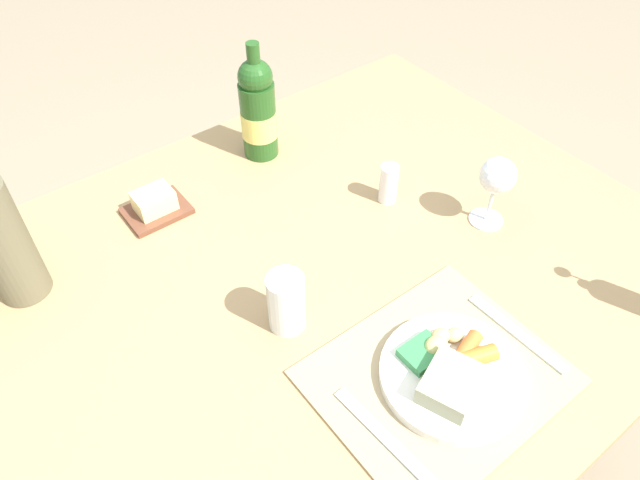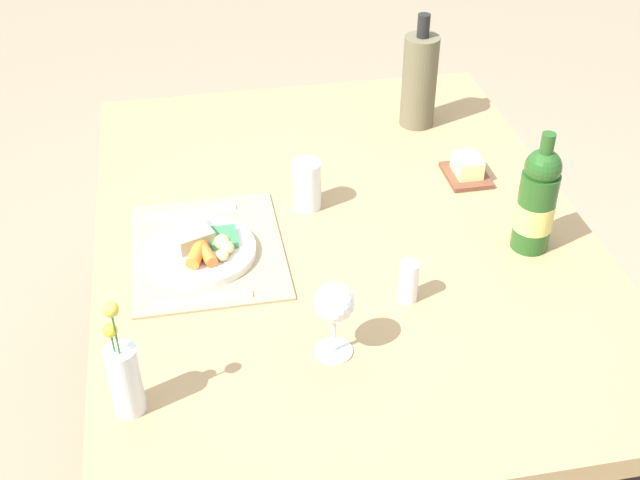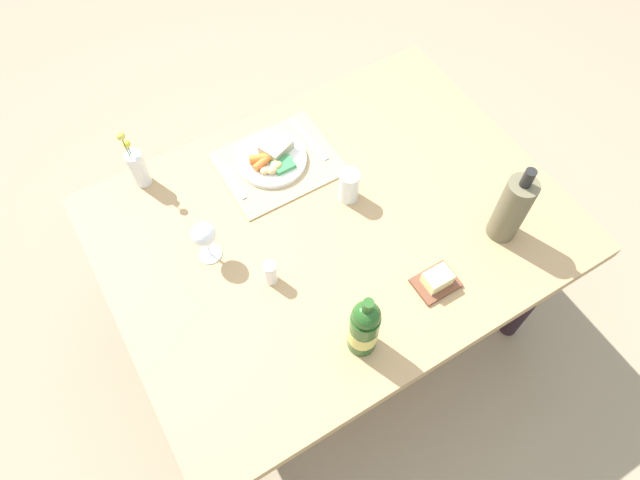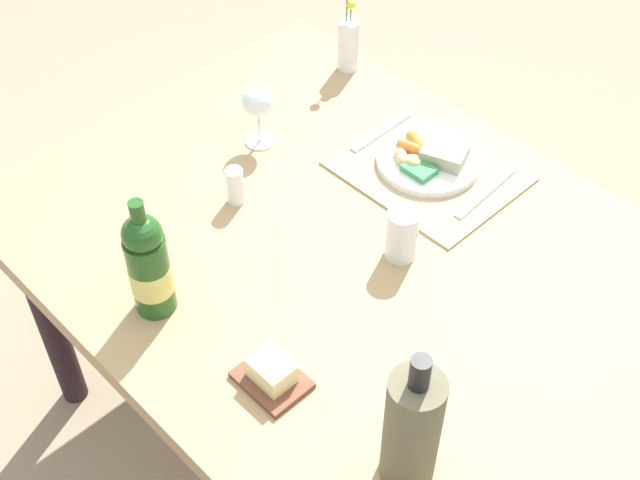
{
  "view_description": "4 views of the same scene",
  "coord_description": "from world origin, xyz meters",
  "px_view_note": "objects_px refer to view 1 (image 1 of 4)",
  "views": [
    {
      "loc": [
        -0.44,
        -0.6,
        1.61
      ],
      "look_at": [
        0.06,
        0.04,
        0.79
      ],
      "focal_mm": 33.26,
      "sensor_mm": 36.0,
      "label": 1
    },
    {
      "loc": [
        1.47,
        -0.33,
        1.82
      ],
      "look_at": [
        0.09,
        -0.07,
        0.79
      ],
      "focal_mm": 45.97,
      "sensor_mm": 36.0,
      "label": 2
    },
    {
      "loc": [
        0.53,
        0.8,
        2.26
      ],
      "look_at": [
        0.09,
        0.06,
        0.81
      ],
      "focal_mm": 31.13,
      "sensor_mm": 36.0,
      "label": 3
    },
    {
      "loc": [
        -0.85,
        0.9,
        2.04
      ],
      "look_at": [
        -0.01,
        0.09,
        0.84
      ],
      "focal_mm": 47.48,
      "sensor_mm": 36.0,
      "label": 4
    }
  ],
  "objects_px": {
    "dining_table": "(310,304)",
    "fork": "(387,440)",
    "wine_bottle": "(258,110)",
    "cooler_bottle": "(1,241)",
    "dinner_plate": "(452,372)",
    "knife": "(517,333)",
    "water_tumbler": "(286,305)",
    "butter_dish": "(155,205)",
    "wine_glass": "(497,178)",
    "salt_shaker": "(388,184)"
  },
  "relations": [
    {
      "from": "knife",
      "to": "cooler_bottle",
      "type": "relative_size",
      "value": 0.66
    },
    {
      "from": "fork",
      "to": "wine_glass",
      "type": "xyz_separation_m",
      "value": [
        0.5,
        0.24,
        0.11
      ]
    },
    {
      "from": "salt_shaker",
      "to": "wine_glass",
      "type": "bearing_deg",
      "value": -55.5
    },
    {
      "from": "cooler_bottle",
      "to": "wine_glass",
      "type": "bearing_deg",
      "value": -25.7
    },
    {
      "from": "wine_glass",
      "to": "butter_dish",
      "type": "bearing_deg",
      "value": 140.6
    },
    {
      "from": "butter_dish",
      "to": "dinner_plate",
      "type": "bearing_deg",
      "value": -73.37
    },
    {
      "from": "wine_glass",
      "to": "salt_shaker",
      "type": "relative_size",
      "value": 1.75
    },
    {
      "from": "fork",
      "to": "cooler_bottle",
      "type": "relative_size",
      "value": 0.71
    },
    {
      "from": "knife",
      "to": "butter_dish",
      "type": "xyz_separation_m",
      "value": [
        -0.36,
        0.67,
        0.01
      ]
    },
    {
      "from": "dinner_plate",
      "to": "butter_dish",
      "type": "xyz_separation_m",
      "value": [
        -0.2,
        0.66,
        -0.0
      ]
    },
    {
      "from": "knife",
      "to": "wine_bottle",
      "type": "bearing_deg",
      "value": 93.53
    },
    {
      "from": "dining_table",
      "to": "butter_dish",
      "type": "relative_size",
      "value": 11.14
    },
    {
      "from": "dinner_plate",
      "to": "knife",
      "type": "distance_m",
      "value": 0.16
    },
    {
      "from": "dining_table",
      "to": "fork",
      "type": "bearing_deg",
      "value": -107.16
    },
    {
      "from": "wine_bottle",
      "to": "water_tumbler",
      "type": "distance_m",
      "value": 0.51
    },
    {
      "from": "cooler_bottle",
      "to": "butter_dish",
      "type": "relative_size",
      "value": 2.37
    },
    {
      "from": "dinner_plate",
      "to": "wine_bottle",
      "type": "bearing_deg",
      "value": 82.23
    },
    {
      "from": "knife",
      "to": "water_tumbler",
      "type": "xyz_separation_m",
      "value": [
        -0.3,
        0.27,
        0.04
      ]
    },
    {
      "from": "wine_bottle",
      "to": "water_tumbler",
      "type": "height_order",
      "value": "wine_bottle"
    },
    {
      "from": "knife",
      "to": "wine_glass",
      "type": "distance_m",
      "value": 0.31
    },
    {
      "from": "butter_dish",
      "to": "wine_glass",
      "type": "bearing_deg",
      "value": -39.4
    },
    {
      "from": "wine_glass",
      "to": "butter_dish",
      "type": "relative_size",
      "value": 1.22
    },
    {
      "from": "knife",
      "to": "butter_dish",
      "type": "distance_m",
      "value": 0.76
    },
    {
      "from": "knife",
      "to": "salt_shaker",
      "type": "distance_m",
      "value": 0.41
    },
    {
      "from": "dining_table",
      "to": "dinner_plate",
      "type": "bearing_deg",
      "value": -80.94
    },
    {
      "from": "dining_table",
      "to": "cooler_bottle",
      "type": "bearing_deg",
      "value": 145.52
    },
    {
      "from": "wine_bottle",
      "to": "cooler_bottle",
      "type": "relative_size",
      "value": 0.9
    },
    {
      "from": "knife",
      "to": "butter_dish",
      "type": "relative_size",
      "value": 1.56
    },
    {
      "from": "cooler_bottle",
      "to": "salt_shaker",
      "type": "bearing_deg",
      "value": -17.48
    },
    {
      "from": "wine_bottle",
      "to": "cooler_bottle",
      "type": "bearing_deg",
      "value": -171.68
    },
    {
      "from": "wine_bottle",
      "to": "butter_dish",
      "type": "xyz_separation_m",
      "value": [
        -0.29,
        -0.04,
        -0.09
      ]
    },
    {
      "from": "wine_bottle",
      "to": "butter_dish",
      "type": "bearing_deg",
      "value": -171.84
    },
    {
      "from": "fork",
      "to": "wine_bottle",
      "type": "bearing_deg",
      "value": 67.19
    },
    {
      "from": "salt_shaker",
      "to": "cooler_bottle",
      "type": "bearing_deg",
      "value": 162.52
    },
    {
      "from": "wine_glass",
      "to": "cooler_bottle",
      "type": "bearing_deg",
      "value": 154.3
    },
    {
      "from": "dining_table",
      "to": "wine_glass",
      "type": "relative_size",
      "value": 9.14
    },
    {
      "from": "water_tumbler",
      "to": "salt_shaker",
      "type": "bearing_deg",
      "value": 20.97
    },
    {
      "from": "fork",
      "to": "knife",
      "type": "height_order",
      "value": "same"
    },
    {
      "from": "butter_dish",
      "to": "cooler_bottle",
      "type": "bearing_deg",
      "value": -171.51
    },
    {
      "from": "dinner_plate",
      "to": "cooler_bottle",
      "type": "xyz_separation_m",
      "value": [
        -0.49,
        0.62,
        0.11
      ]
    },
    {
      "from": "cooler_bottle",
      "to": "salt_shaker",
      "type": "height_order",
      "value": "cooler_bottle"
    },
    {
      "from": "dining_table",
      "to": "knife",
      "type": "height_order",
      "value": "knife"
    },
    {
      "from": "butter_dish",
      "to": "salt_shaker",
      "type": "bearing_deg",
      "value": -32.54
    },
    {
      "from": "dinner_plate",
      "to": "salt_shaker",
      "type": "relative_size",
      "value": 2.67
    },
    {
      "from": "dinner_plate",
      "to": "water_tumbler",
      "type": "xyz_separation_m",
      "value": [
        -0.15,
        0.26,
        0.03
      ]
    },
    {
      "from": "fork",
      "to": "wine_bottle",
      "type": "relative_size",
      "value": 0.79
    },
    {
      "from": "fork",
      "to": "wine_glass",
      "type": "bearing_deg",
      "value": 22.17
    },
    {
      "from": "dining_table",
      "to": "butter_dish",
      "type": "bearing_deg",
      "value": 113.18
    },
    {
      "from": "dinner_plate",
      "to": "fork",
      "type": "height_order",
      "value": "dinner_plate"
    },
    {
      "from": "knife",
      "to": "butter_dish",
      "type": "bearing_deg",
      "value": 116.54
    }
  ]
}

